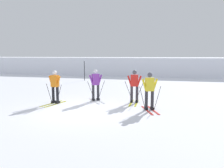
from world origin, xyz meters
name	(u,v)px	position (x,y,z in m)	size (l,w,h in m)	color
ground_plane	(80,110)	(0.00, 0.00, 0.00)	(120.00, 120.00, 0.00)	white
far_snow_ridge	(137,66)	(0.00, 20.29, 1.07)	(80.00, 8.57, 2.14)	white
skier_red	(134,85)	(2.18, 2.16, 0.92)	(1.00, 1.61, 1.71)	gold
skier_purple	(96,84)	(0.06, 2.17, 0.92)	(1.26, 1.50, 1.71)	silver
skier_orange	(55,86)	(-1.75, 1.00, 0.92)	(0.98, 1.64, 1.71)	gold
skier_yellow	(150,90)	(3.06, 0.80, 0.92)	(0.96, 1.62, 1.71)	red
trail_marker_pole	(84,71)	(-3.98, 11.18, 0.95)	(0.06, 0.06, 1.90)	black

